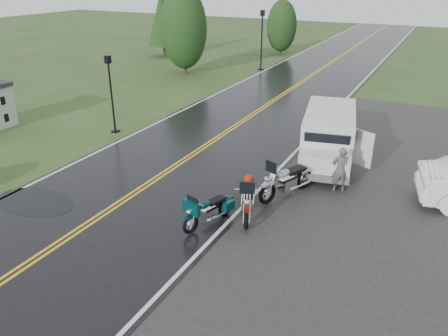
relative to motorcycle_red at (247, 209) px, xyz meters
name	(u,v)px	position (x,y,z in m)	size (l,w,h in m)	color
ground	(124,201)	(-4.46, -0.23, -0.73)	(120.00, 120.00, 0.00)	#2D471E
road	(246,119)	(-4.46, 9.77, -0.71)	(8.00, 100.00, 0.04)	black
motorcycle_red	(247,209)	(0.00, 0.00, 0.00)	(0.90, 2.49, 1.47)	#600E0B
motorcycle_teal	(190,217)	(-1.35, -1.00, -0.14)	(0.73, 2.02, 1.19)	#043134
motorcycle_silver	(268,185)	(-0.01, 1.69, 0.01)	(0.92, 2.52, 1.49)	#9D9EA4
van_white	(303,151)	(0.32, 4.36, 0.32)	(2.01, 5.37, 2.11)	silver
person_at_van	(340,170)	(1.85, 3.79, 0.09)	(0.60, 0.39, 1.65)	#4D4D52
lamp_post_near_left	(112,95)	(-9.31, 5.11, 1.12)	(0.32, 0.32, 3.71)	black
lamp_post_far_left	(262,40)	(-8.68, 21.85, 1.54)	(0.39, 0.39, 4.54)	black
tree_left_mid	(184,37)	(-13.29, 17.99, 1.95)	(3.44, 3.44, 5.37)	#1E3D19
tree_left_far	(281,32)	(-9.70, 28.99, 1.35)	(2.71, 2.71, 4.17)	#1E3D19
pine_left_far	(163,24)	(-18.85, 23.35, 2.11)	(2.73, 2.73, 5.68)	#1E3D19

